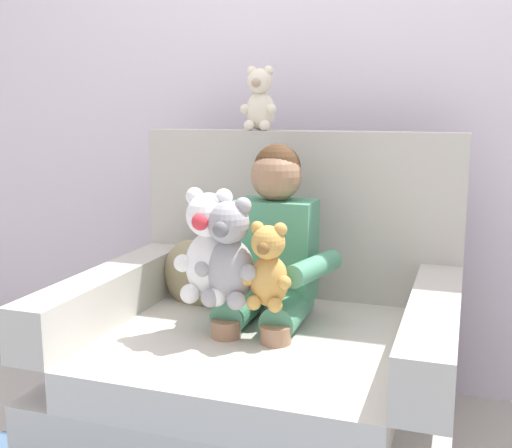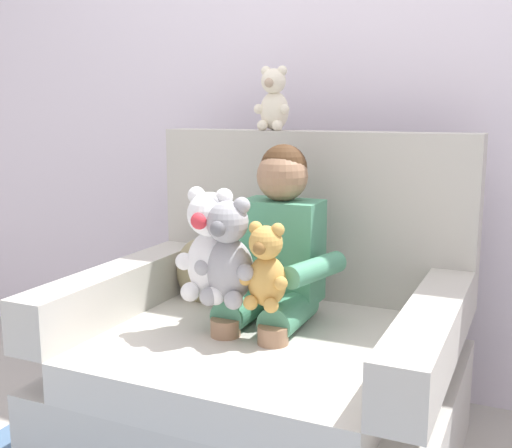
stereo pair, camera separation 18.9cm
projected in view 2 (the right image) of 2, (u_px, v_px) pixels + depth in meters
name	position (u px, v px, depth m)	size (l,w,h in m)	color
back_wall	(341.00, 69.00, 2.52)	(6.00, 0.10, 2.60)	silver
armchair	(272.00, 362.00, 2.07)	(1.18, 1.02, 1.06)	#BCB7AD
seated_child	(274.00, 259.00, 2.05)	(0.45, 0.39, 0.82)	#4C9370
plush_honey	(266.00, 268.00, 1.85)	(0.15, 0.13, 0.26)	gold
plush_white	(210.00, 247.00, 1.94)	(0.21, 0.17, 0.35)	white
plush_grey	(228.00, 254.00, 1.89)	(0.20, 0.16, 0.33)	#9E9EA3
plush_cream_on_backrest	(274.00, 101.00, 2.32)	(0.14, 0.11, 0.24)	silver
throw_pillow	(204.00, 274.00, 2.29)	(0.26, 0.12, 0.26)	#998C66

